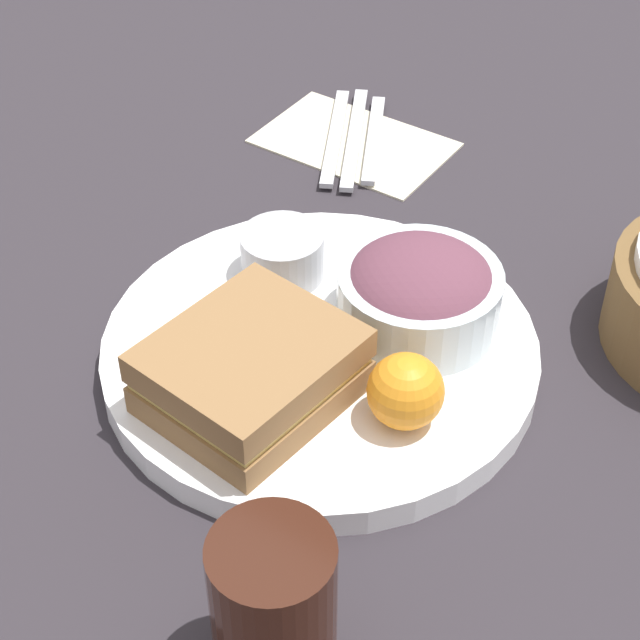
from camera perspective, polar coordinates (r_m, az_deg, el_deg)
The scene contains 11 objects.
ground_plane at distance 0.78m, azimuth 0.00°, elevation -2.29°, with size 4.00×4.00×0.00m, color #2D282D.
plate at distance 0.77m, azimuth 0.00°, elevation -1.71°, with size 0.31×0.31×0.02m, color white.
sandwich at distance 0.70m, azimuth -3.70°, elevation -2.74°, with size 0.14×0.12×0.05m.
salad_bowl at distance 0.76m, azimuth 5.33°, elevation 1.51°, with size 0.12×0.12×0.06m.
dressing_cup at distance 0.81m, azimuth -2.02°, elevation 3.50°, with size 0.06×0.06×0.04m, color #B7B7BC.
orange_wedge at distance 0.69m, azimuth 4.58°, elevation -3.81°, with size 0.05×0.05×0.05m, color orange.
drink_glass at distance 0.58m, azimuth -2.49°, elevation -15.24°, with size 0.07×0.07×0.10m, color #38190F.
napkin at distance 1.01m, azimuth 1.84°, elevation 9.47°, with size 0.11×0.17×0.00m, color beige.
fork at distance 1.01m, azimuth 0.81°, elevation 9.75°, with size 0.16×0.01×0.01m, color silver.
knife at distance 1.01m, azimuth 1.84°, elevation 9.69°, with size 0.17×0.01×0.01m, color silver.
spoon at distance 1.01m, azimuth 2.88°, elevation 9.62°, with size 0.15×0.01×0.01m, color silver.
Camera 1 is at (0.46, 0.31, 0.54)m, focal length 60.00 mm.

